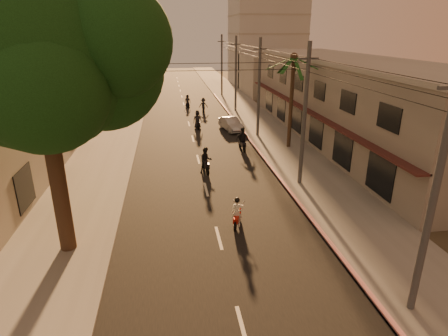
{
  "coord_description": "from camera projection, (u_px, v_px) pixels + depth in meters",
  "views": [
    {
      "loc": [
        -2.11,
        -13.85,
        9.56
      ],
      "look_at": [
        1.08,
        7.49,
        1.6
      ],
      "focal_mm": 30.0,
      "sensor_mm": 36.0,
      "label": 1
    }
  ],
  "objects": [
    {
      "name": "ground",
      "position": [
        225.0,
        261.0,
        16.45
      ],
      "size": [
        160.0,
        160.0,
        0.0
      ],
      "primitive_type": "plane",
      "color": "#383023",
      "rests_on": "ground"
    },
    {
      "name": "road",
      "position": [
        193.0,
        139.0,
        35.0
      ],
      "size": [
        10.0,
        140.0,
        0.02
      ],
      "primitive_type": "cube",
      "color": "black",
      "rests_on": "ground"
    },
    {
      "name": "sidewalk_right",
      "position": [
        271.0,
        135.0,
        36.03
      ],
      "size": [
        5.0,
        140.0,
        0.12
      ],
      "primitive_type": "cube",
      "color": "slate",
      "rests_on": "ground"
    },
    {
      "name": "sidewalk_left",
      "position": [
        110.0,
        142.0,
        33.95
      ],
      "size": [
        5.0,
        140.0,
        0.12
      ],
      "primitive_type": "cube",
      "color": "slate",
      "rests_on": "ground"
    },
    {
      "name": "curb_stripe",
      "position": [
        258.0,
        151.0,
        31.04
      ],
      "size": [
        0.2,
        60.0,
        0.2
      ],
      "primitive_type": "cube",
      "color": "red",
      "rests_on": "ground"
    },
    {
      "name": "shophouse_row",
      "position": [
        347.0,
        100.0,
        33.83
      ],
      "size": [
        8.8,
        34.2,
        7.3
      ],
      "color": "gray",
      "rests_on": "ground"
    },
    {
      "name": "left_building",
      "position": [
        1.0,
        134.0,
        26.6
      ],
      "size": [
        8.2,
        24.2,
        5.2
      ],
      "color": "#A59F95",
      "rests_on": "ground"
    },
    {
      "name": "distant_tower",
      "position": [
        267.0,
        3.0,
        65.78
      ],
      "size": [
        12.1,
        12.1,
        28.0
      ],
      "color": "#B7B5B2",
      "rests_on": "ground"
    },
    {
      "name": "broadleaf_tree",
      "position": [
        50.0,
        60.0,
        14.59
      ],
      "size": [
        9.6,
        8.7,
        12.1
      ],
      "color": "black",
      "rests_on": "ground"
    },
    {
      "name": "palm_tree",
      "position": [
        294.0,
        62.0,
        29.93
      ],
      "size": [
        5.0,
        5.0,
        8.2
      ],
      "color": "black",
      "rests_on": "ground"
    },
    {
      "name": "utility_poles",
      "position": [
        260.0,
        66.0,
        33.61
      ],
      "size": [
        1.2,
        48.26,
        9.0
      ],
      "color": "#38383A",
      "rests_on": "ground"
    },
    {
      "name": "filler_right",
      "position": [
        270.0,
        74.0,
        59.11
      ],
      "size": [
        8.0,
        14.0,
        6.0
      ],
      "primitive_type": "cube",
      "color": "#A59F95",
      "rests_on": "ground"
    },
    {
      "name": "filler_left_near",
      "position": [
        69.0,
        95.0,
        45.29
      ],
      "size": [
        8.0,
        14.0,
        4.4
      ],
      "primitive_type": "cube",
      "color": "#A59F95",
      "rests_on": "ground"
    },
    {
      "name": "filler_left_far",
      "position": [
        94.0,
        69.0,
        61.54
      ],
      "size": [
        8.0,
        14.0,
        7.0
      ],
      "primitive_type": "cube",
      "color": "#A59F95",
      "rests_on": "ground"
    },
    {
      "name": "scooter_red",
      "position": [
        237.0,
        213.0,
        19.19
      ],
      "size": [
        0.88,
        1.59,
        1.62
      ],
      "rotation": [
        0.0,
        0.0,
        -0.34
      ],
      "color": "black",
      "rests_on": "ground"
    },
    {
      "name": "scooter_mid_a",
      "position": [
        206.0,
        161.0,
        26.48
      ],
      "size": [
        1.01,
        1.92,
        1.89
      ],
      "rotation": [
        0.0,
        0.0,
        0.11
      ],
      "color": "black",
      "rests_on": "ground"
    },
    {
      "name": "scooter_mid_b",
      "position": [
        242.0,
        140.0,
        31.38
      ],
      "size": [
        1.17,
        2.03,
        2.0
      ],
      "rotation": [
        0.0,
        0.0,
        0.07
      ],
      "color": "black",
      "rests_on": "ground"
    },
    {
      "name": "scooter_far_a",
      "position": [
        197.0,
        120.0,
        38.38
      ],
      "size": [
        0.94,
        1.96,
        1.93
      ],
      "rotation": [
        0.0,
        0.0,
        0.05
      ],
      "color": "black",
      "rests_on": "ground"
    },
    {
      "name": "scooter_far_b",
      "position": [
        203.0,
        105.0,
        46.24
      ],
      "size": [
        1.12,
        1.81,
        1.78
      ],
      "rotation": [
        0.0,
        0.0,
        -0.02
      ],
      "color": "black",
      "rests_on": "ground"
    },
    {
      "name": "parked_car",
      "position": [
        231.0,
        124.0,
        37.77
      ],
      "size": [
        2.96,
        4.51,
        1.3
      ],
      "primitive_type": "imported",
      "rotation": [
        0.0,
        0.0,
        0.21
      ],
      "color": "#A7A9AF",
      "rests_on": "ground"
    },
    {
      "name": "scooter_far_c",
      "position": [
        188.0,
        101.0,
        49.22
      ],
      "size": [
        0.8,
        1.72,
        1.69
      ],
      "rotation": [
        0.0,
        0.0,
        0.02
      ],
      "color": "black",
      "rests_on": "ground"
    }
  ]
}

